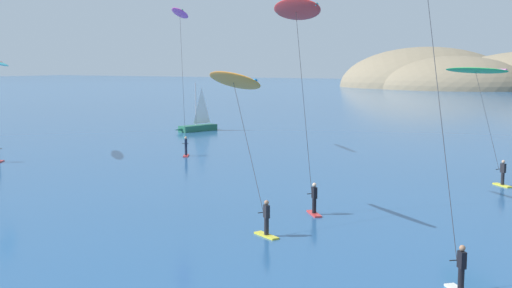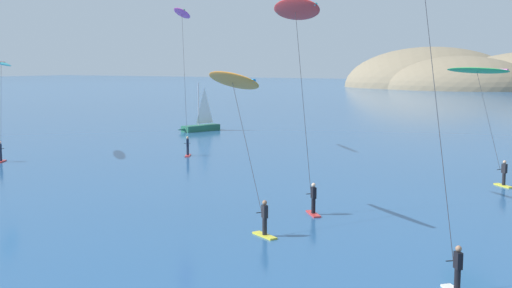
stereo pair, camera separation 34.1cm
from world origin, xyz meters
TOP-DOWN VIEW (x-y plane):
  - headland_island at (-7.10, 204.26)m, footprint 120.01×57.13m
  - sailboat_near at (-19.88, 55.71)m, footprint 2.74×5.92m
  - kitesurfer_orange at (6.44, 21.51)m, footprint 6.87×5.32m
  - kitesurfer_red at (7.66, 26.05)m, footprint 5.46×5.11m
  - kitesurfer_green at (14.95, 39.06)m, footprint 5.64×4.24m
  - kitesurfer_magenta at (-11.69, 41.69)m, footprint 6.08×7.00m
  - kitesurfer_cyan at (-22.71, 30.65)m, footprint 6.09×6.13m

SIDE VIEW (x-z plane):
  - headland_island at x=-7.10m, z-range -13.41..13.41m
  - sailboat_near at x=-19.88m, z-range -2.21..3.49m
  - kitesurfer_orange at x=6.44m, z-range 2.89..10.56m
  - kitesurfer_green at x=14.95m, z-range 3.06..10.83m
  - kitesurfer_cyan at x=-22.71m, z-range 3.37..11.70m
  - kitesurfer_red at x=7.66m, z-range 4.53..16.04m
  - kitesurfer_magenta at x=-11.69m, z-range 5.26..18.24m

